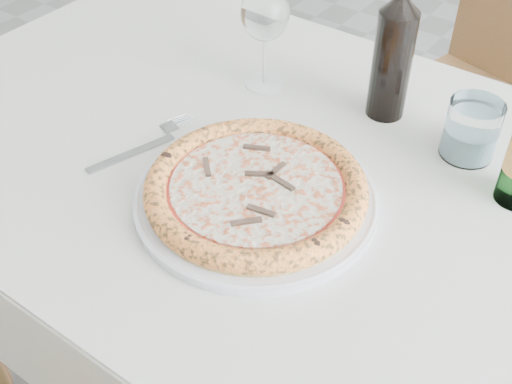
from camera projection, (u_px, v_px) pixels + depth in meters
floor at (317, 338)px, 1.64m from camera, size 5.00×6.00×0.02m
dining_table at (294, 212)px, 1.01m from camera, size 1.39×0.84×0.76m
chair_far at (502, 77)px, 1.56m from camera, size 0.54×0.54×0.93m
plate at (256, 198)px, 0.88m from camera, size 0.34×0.34×0.02m
pizza at (256, 189)px, 0.87m from camera, size 0.31×0.31×0.03m
fork at (143, 145)px, 0.99m from camera, size 0.06×0.21×0.00m
wine_glass at (265, 16)px, 1.04m from camera, size 0.08×0.08×0.18m
tumbler at (471, 133)px, 0.95m from camera, size 0.08×0.08×0.09m
wine_bottle at (393, 54)px, 0.98m from camera, size 0.06×0.06×0.25m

